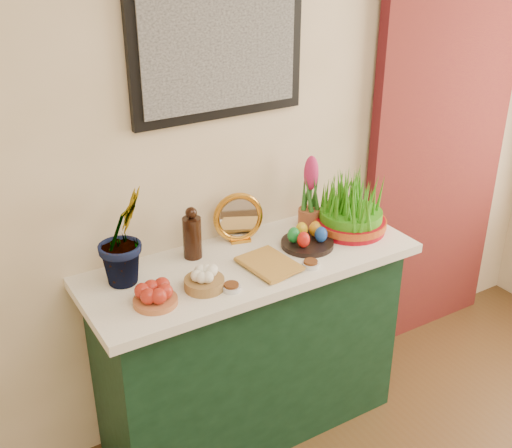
{
  "coord_description": "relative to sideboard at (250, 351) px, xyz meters",
  "views": [
    {
      "loc": [
        -1.17,
        0.02,
        2.17
      ],
      "look_at": [
        0.0,
        1.95,
        1.07
      ],
      "focal_mm": 45.0,
      "sensor_mm": 36.0,
      "label": 1
    }
  ],
  "objects": [
    {
      "name": "hyacinth_green",
      "position": [
        -0.49,
        0.1,
        0.72
      ],
      "size": [
        0.32,
        0.31,
        0.5
      ],
      "primitive_type": "imported",
      "rotation": [
        0.0,
        0.0,
        0.54
      ],
      "color": "#296821",
      "rests_on": "tablecloth"
    },
    {
      "name": "vinegar_cruet",
      "position": [
        -0.19,
        0.14,
        0.56
      ],
      "size": [
        0.08,
        0.08,
        0.22
      ],
      "color": "black",
      "rests_on": "tablecloth"
    },
    {
      "name": "sideboard",
      "position": [
        0.0,
        0.0,
        0.0
      ],
      "size": [
        1.3,
        0.45,
        0.85
      ],
      "primitive_type": "cube",
      "color": "#123320",
      "rests_on": "ground"
    },
    {
      "name": "spice_dish_left",
      "position": [
        -0.18,
        -0.17,
        0.48
      ],
      "size": [
        0.07,
        0.07,
        0.03
      ],
      "color": "silver",
      "rests_on": "tablecloth"
    },
    {
      "name": "apple_bowl",
      "position": [
        -0.46,
        -0.11,
        0.5
      ],
      "size": [
        0.2,
        0.2,
        0.08
      ],
      "color": "#AE6036",
      "rests_on": "tablecloth"
    },
    {
      "name": "book",
      "position": [
        -0.06,
        -0.11,
        0.48
      ],
      "size": [
        0.19,
        0.25,
        0.03
      ],
      "primitive_type": "imported",
      "rotation": [
        0.0,
        0.0,
        0.11
      ],
      "color": "#B17F32",
      "rests_on": "tablecloth"
    },
    {
      "name": "spice_dish_right",
      "position": [
        0.18,
        -0.18,
        0.48
      ],
      "size": [
        0.07,
        0.07,
        0.03
      ],
      "color": "silver",
      "rests_on": "tablecloth"
    },
    {
      "name": "garlic_basket",
      "position": [
        -0.26,
        -0.11,
        0.5
      ],
      "size": [
        0.19,
        0.19,
        0.09
      ],
      "color": "olive",
      "rests_on": "tablecloth"
    },
    {
      "name": "mirror",
      "position": [
        0.04,
        0.17,
        0.57
      ],
      "size": [
        0.22,
        0.1,
        0.22
      ],
      "color": "orange",
      "rests_on": "tablecloth"
    },
    {
      "name": "egg_plate",
      "position": [
        0.27,
        -0.03,
        0.5
      ],
      "size": [
        0.27,
        0.27,
        0.09
      ],
      "color": "black",
      "rests_on": "tablecloth"
    },
    {
      "name": "hyacinth_pink",
      "position": [
        0.39,
        0.12,
        0.62
      ],
      "size": [
        0.1,
        0.1,
        0.34
      ],
      "color": "#9C5031",
      "rests_on": "tablecloth"
    },
    {
      "name": "tablecloth",
      "position": [
        0.0,
        0.0,
        0.45
      ],
      "size": [
        1.4,
        0.55,
        0.04
      ],
      "primitive_type": "cube",
      "color": "beige",
      "rests_on": "sideboard"
    },
    {
      "name": "wheatgrass_sabzeh",
      "position": [
        0.52,
        -0.01,
        0.58
      ],
      "size": [
        0.32,
        0.32,
        0.26
      ],
      "color": "#9A0612",
      "rests_on": "tablecloth"
    }
  ]
}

